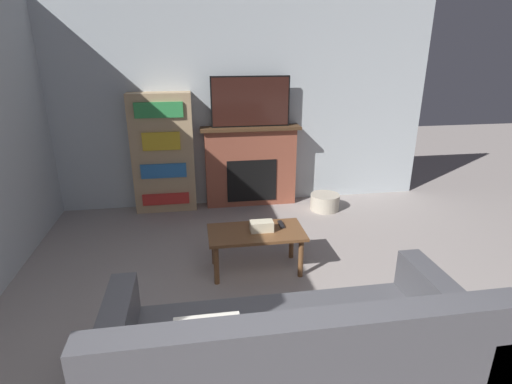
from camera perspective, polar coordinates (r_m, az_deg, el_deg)
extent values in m
cube|color=silver|center=(5.45, -3.99, 12.12)|extent=(5.54, 0.06, 2.70)
cube|color=brown|center=(5.52, -0.77, 3.53)|extent=(1.23, 0.22, 1.06)
cube|color=black|center=(5.46, -0.59, 1.60)|extent=(0.68, 0.01, 0.58)
cube|color=#4C331E|center=(5.37, -0.77, 9.11)|extent=(1.33, 0.28, 0.04)
cube|color=black|center=(5.31, -0.79, 12.77)|extent=(1.04, 0.02, 0.65)
cube|color=#331914|center=(5.30, -0.76, 12.75)|extent=(1.00, 0.01, 0.62)
cube|color=#4C4C51|center=(2.70, 4.71, -24.11)|extent=(2.16, 0.99, 0.44)
cube|color=#4C4C51|center=(2.09, 7.99, -22.71)|extent=(2.16, 0.16, 0.49)
cube|color=#4C4C51|center=(2.61, -19.08, -23.29)|extent=(0.16, 0.99, 0.71)
cube|color=#4C4C51|center=(2.97, 24.89, -18.11)|extent=(0.16, 0.99, 0.71)
cube|color=silver|center=(2.34, -6.85, -20.69)|extent=(0.36, 0.14, 0.28)
cube|color=brown|center=(3.88, 0.02, -5.80)|extent=(0.93, 0.49, 0.03)
cylinder|color=brown|center=(3.77, -5.68, -10.32)|extent=(0.05, 0.05, 0.40)
cylinder|color=brown|center=(3.89, 6.42, -9.36)|extent=(0.05, 0.05, 0.40)
cylinder|color=brown|center=(4.10, -6.03, -7.70)|extent=(0.05, 0.05, 0.40)
cylinder|color=brown|center=(4.21, 5.08, -6.90)|extent=(0.05, 0.05, 0.40)
cube|color=beige|center=(3.85, 0.81, -4.90)|extent=(0.22, 0.12, 0.10)
cube|color=black|center=(3.99, 3.60, -4.63)|extent=(0.04, 0.15, 0.02)
cube|color=tan|center=(5.39, -13.12, 5.39)|extent=(0.79, 0.26, 1.56)
cube|color=red|center=(5.43, -12.73, -0.98)|extent=(0.61, 0.03, 0.15)
cube|color=#2D70B7|center=(5.30, -13.05, 2.96)|extent=(0.58, 0.03, 0.18)
cube|color=gold|center=(5.21, -13.38, 7.07)|extent=(0.47, 0.03, 0.23)
cube|color=green|center=(5.14, -13.74, 11.31)|extent=(0.59, 0.03, 0.19)
cylinder|color=#BCB29E|center=(5.52, 9.80, -1.40)|extent=(0.39, 0.39, 0.21)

